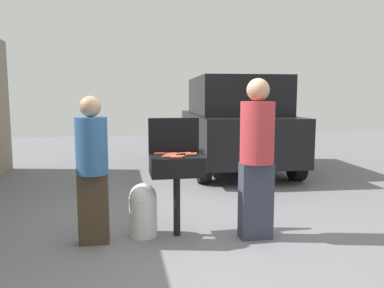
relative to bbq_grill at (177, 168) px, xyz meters
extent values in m
plane|color=slate|center=(0.18, -0.25, -0.79)|extent=(24.00, 24.00, 0.00)
cylinder|color=black|center=(0.00, 0.00, -0.43)|extent=(0.08, 0.08, 0.71)
cube|color=black|center=(0.00, 0.00, 0.03)|extent=(0.60, 0.44, 0.22)
cube|color=black|center=(0.00, 0.22, 0.35)|extent=(0.60, 0.05, 0.42)
cylinder|color=#AD4228|center=(-0.07, 0.00, 0.16)|extent=(0.13, 0.04, 0.03)
cylinder|color=#AD4228|center=(-0.04, 0.10, 0.16)|extent=(0.13, 0.03, 0.03)
cylinder|color=#C6593D|center=(-0.02, 0.06, 0.16)|extent=(0.13, 0.03, 0.03)
cylinder|color=#AD4228|center=(-0.18, 0.12, 0.16)|extent=(0.13, 0.03, 0.03)
cylinder|color=#B74C33|center=(0.12, 0.10, 0.16)|extent=(0.13, 0.03, 0.03)
cylinder|color=#B74C33|center=(-0.11, -0.11, 0.16)|extent=(0.13, 0.04, 0.03)
cylinder|color=#AD4228|center=(0.17, -0.02, 0.16)|extent=(0.13, 0.04, 0.03)
cylinder|color=#C6593D|center=(0.00, -0.12, 0.16)|extent=(0.13, 0.03, 0.03)
cylinder|color=#C6593D|center=(-0.09, -0.05, 0.16)|extent=(0.13, 0.03, 0.03)
cylinder|color=#C6593D|center=(0.18, 0.05, 0.16)|extent=(0.13, 0.04, 0.03)
cylinder|color=#C6593D|center=(-0.03, -0.16, 0.16)|extent=(0.13, 0.04, 0.03)
cylinder|color=silver|center=(-0.38, 0.05, -0.56)|extent=(0.32, 0.32, 0.46)
sphere|color=silver|center=(-0.38, 0.05, -0.33)|extent=(0.31, 0.31, 0.31)
cube|color=#3F3323|center=(-0.93, -0.07, -0.40)|extent=(0.32, 0.18, 0.77)
cylinder|color=#2D598C|center=(-0.93, -0.07, 0.29)|extent=(0.34, 0.34, 0.61)
sphere|color=tan|center=(-0.93, -0.07, 0.71)|extent=(0.23, 0.23, 0.23)
cube|color=#333847|center=(0.86, -0.25, -0.36)|extent=(0.36, 0.20, 0.86)
cylinder|color=#B23338|center=(0.86, -0.25, 0.42)|extent=(0.38, 0.38, 0.68)
sphere|color=tan|center=(0.86, -0.25, 0.89)|extent=(0.25, 0.25, 0.25)
cube|color=black|center=(1.89, 4.05, -0.02)|extent=(2.18, 4.51, 0.90)
cube|color=black|center=(1.87, 3.85, 0.83)|extent=(1.93, 2.71, 0.80)
cylinder|color=black|center=(2.69, 2.46, -0.47)|extent=(0.26, 0.65, 0.64)
cylinder|color=black|center=(0.89, 2.57, -0.47)|extent=(0.26, 0.65, 0.64)
cylinder|color=black|center=(2.89, 5.53, -0.47)|extent=(0.26, 0.65, 0.64)
cylinder|color=black|center=(1.09, 5.65, -0.47)|extent=(0.26, 0.65, 0.64)
camera|label=1|loc=(-0.61, -4.19, 0.81)|focal=35.37mm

